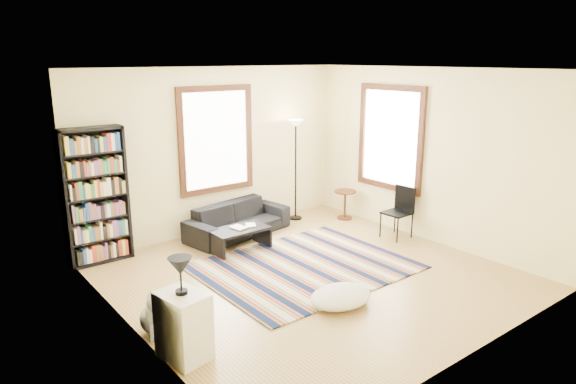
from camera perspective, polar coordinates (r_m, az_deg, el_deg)
floor at (r=7.27m, az=2.46°, el=-9.60°), size 5.00×5.00×0.10m
ceiling at (r=6.62m, az=2.74°, el=13.91°), size 5.00×5.00×0.10m
wall_back at (r=8.85m, az=-8.21°, el=4.55°), size 5.00×0.10×2.80m
wall_front at (r=5.21m, az=21.16°, el=-3.57°), size 5.00×0.10×2.80m
wall_left at (r=5.55m, az=-17.90°, el=-2.18°), size 0.10×5.00×2.80m
wall_right at (r=8.64m, az=15.59°, el=3.91°), size 0.10×5.00×2.80m
window_back at (r=8.75m, az=-8.00°, el=5.77°), size 1.20×0.06×1.60m
window_right at (r=9.04m, az=11.31°, el=5.92°), size 0.06×1.20×1.60m
rug at (r=7.52m, az=1.84°, el=-8.24°), size 2.89×2.31×0.02m
sofa at (r=8.77m, az=-5.59°, el=-3.06°), size 1.03×1.96×0.54m
bookshelf at (r=7.91m, az=-20.62°, el=-0.45°), size 0.90×0.30×2.00m
coffee_table at (r=8.11m, az=-5.39°, el=-5.26°), size 0.96×0.61×0.36m
book_a at (r=7.99m, az=-6.03°, el=-4.11°), size 0.28×0.23×0.02m
book_b at (r=8.16m, az=-4.73°, el=-3.71°), size 0.24×0.26×0.02m
floor_cushion at (r=6.46m, az=5.91°, el=-11.45°), size 0.97×0.82×0.21m
floor_lamp at (r=9.43m, az=0.85°, el=2.42°), size 0.31×0.31×1.86m
side_table at (r=9.66m, az=6.34°, el=-1.41°), size 0.44×0.44×0.54m
folding_chair at (r=8.74m, az=12.00°, el=-2.29°), size 0.43×0.41×0.86m
white_cabinet at (r=5.39m, az=-11.54°, el=-14.37°), size 0.46×0.56×0.70m
table_lamp at (r=5.15m, az=-11.85°, el=-9.11°), size 0.30×0.30×0.38m
dog at (r=5.93m, az=-14.49°, el=-12.52°), size 0.54×0.65×0.55m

